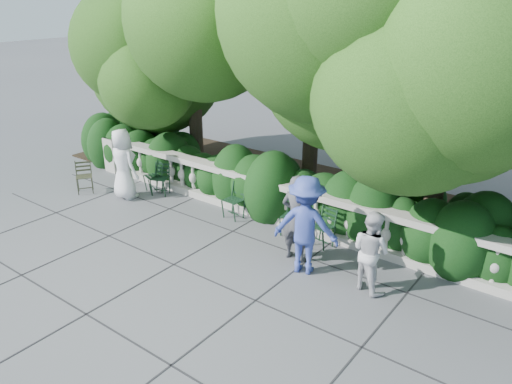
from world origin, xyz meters
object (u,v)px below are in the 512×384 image
Objects in this scene: chair_e at (288,237)px; chair_weathered at (86,194)px; person_older_blue at (306,225)px; person_businessman at (123,164)px; person_woman_grey at (296,218)px; chair_c at (229,220)px; chair_f at (317,248)px; person_casual_man at (371,251)px; chair_b at (159,196)px; chair_a at (149,193)px.

chair_weathered is (-5.56, -1.16, 0.00)m from chair_e.
chair_weathered is at bearing -15.10° from person_older_blue.
person_businessman is 1.02× the size of person_woman_grey.
chair_c is 2.32m from chair_f.
chair_c is 1.59m from chair_e.
chair_c is at bearing 8.93° from person_casual_man.
chair_a is at bearing 156.18° from chair_b.
person_woman_grey reaches higher than chair_c.
chair_c is 2.44m from person_woman_grey.
chair_b is 2.35m from chair_c.
chair_e is at bearing -21.91° from chair_b.
chair_e is 0.44× the size of person_older_blue.
chair_e is 1.00× the size of chair_f.
chair_e is 1.66m from person_older_blue.
chair_b and chair_weathered have the same top height.
person_businessman is (-0.63, -0.52, 0.90)m from chair_b.
chair_e is 0.56× the size of person_casual_man.
person_woman_grey is at bearing -49.67° from chair_weathered.
chair_b is 4.67m from chair_f.
chair_b is 0.56× the size of person_casual_man.
person_older_blue is (4.92, -0.82, 0.95)m from chair_b.
chair_weathered is 0.47× the size of person_businessman.
person_casual_man reaches higher than chair_a.
person_older_blue is at bearing -32.99° from chair_b.
chair_b is 1.00× the size of chair_f.
person_woman_grey is (6.17, 0.49, 0.88)m from chair_weathered.
person_casual_man is at bearing -16.41° from chair_f.
chair_weathered is at bearing -170.82° from chair_b.
chair_b is at bearing -175.74° from chair_c.
person_woman_grey is at bearing 15.40° from person_casual_man.
chair_e and chair_weathered have the same top height.
chair_a is 4.30m from chair_e.
person_woman_grey is (5.17, -0.03, -0.02)m from person_businessman.
chair_a is at bearing -25.91° from person_older_blue.
person_older_blue is at bearing 142.91° from person_woman_grey.
chair_e is 5.68m from chair_weathered.
chair_c is at bearing -22.78° from chair_b.
person_woman_grey is at bearing -11.37° from chair_c.
chair_weathered is (-6.30, -1.13, 0.00)m from chair_f.
person_businessman reaches higher than chair_e.
chair_b and chair_c have the same top height.
chair_e is at bearing -49.02° from person_woman_grey.
person_older_blue is (0.37, -0.27, 0.07)m from person_woman_grey.
chair_f is 0.48× the size of person_woman_grey.
chair_c is 0.47× the size of person_businessman.
person_casual_man is at bearing -51.40° from chair_weathered.
person_woman_grey is 1.17× the size of person_casual_man.
person_woman_grey is 0.93× the size of person_older_blue.
person_casual_man is at bearing 170.29° from person_older_blue.
person_older_blue is at bearing -64.49° from chair_f.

